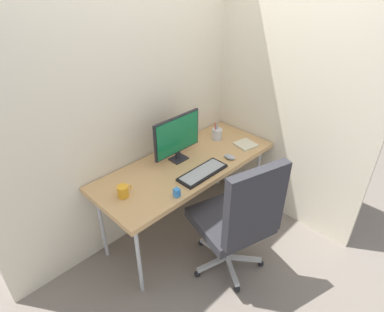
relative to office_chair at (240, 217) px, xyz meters
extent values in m
plane|color=slate|center=(0.09, 0.65, -0.60)|extent=(8.00, 8.00, 0.00)
cube|color=beige|center=(0.09, 1.00, 0.80)|extent=(2.95, 0.04, 2.80)
cube|color=beige|center=(0.93, 0.45, 0.80)|extent=(0.04, 1.98, 2.80)
cube|color=tan|center=(0.09, 0.65, 0.10)|extent=(1.61, 0.65, 0.04)
cylinder|color=#B2B5BA|center=(-0.63, 0.40, -0.26)|extent=(0.03, 0.03, 0.68)
cylinder|color=#B2B5BA|center=(0.82, 0.40, -0.26)|extent=(0.03, 0.03, 0.68)
cylinder|color=#B2B5BA|center=(-0.63, 0.89, -0.26)|extent=(0.03, 0.03, 0.68)
cylinder|color=#B2B5BA|center=(0.82, 0.89, -0.26)|extent=(0.03, 0.03, 0.68)
sphere|color=black|center=(-0.24, 0.19, -0.57)|extent=(0.05, 0.05, 0.05)
cube|color=silver|center=(-0.11, 0.15, -0.53)|extent=(0.28, 0.11, 0.03)
sphere|color=black|center=(-0.13, -0.13, -0.57)|extent=(0.05, 0.05, 0.05)
cube|color=silver|center=(-0.05, -0.01, -0.53)|extent=(0.19, 0.26, 0.03)
sphere|color=black|center=(0.21, -0.12, -0.57)|extent=(0.05, 0.05, 0.05)
cube|color=silver|center=(0.12, 0.00, -0.53)|extent=(0.20, 0.25, 0.03)
sphere|color=black|center=(0.30, 0.21, -0.57)|extent=(0.05, 0.05, 0.05)
cube|color=silver|center=(0.16, 0.16, -0.53)|extent=(0.28, 0.13, 0.03)
sphere|color=black|center=(0.02, 0.39, -0.57)|extent=(0.05, 0.05, 0.05)
cube|color=silver|center=(0.02, 0.25, -0.53)|extent=(0.05, 0.29, 0.03)
cylinder|color=silver|center=(0.03, 0.11, -0.34)|extent=(0.04, 0.04, 0.36)
cube|color=#2D2D33|center=(0.03, 0.11, -0.12)|extent=(0.64, 0.63, 0.08)
cube|color=#2D2D33|center=(-0.04, -0.14, 0.21)|extent=(0.47, 0.19, 0.58)
cube|color=black|center=(0.09, 0.74, 0.13)|extent=(0.14, 0.11, 0.01)
cube|color=black|center=(0.09, 0.75, 0.17)|extent=(0.04, 0.02, 0.07)
cube|color=black|center=(0.09, 0.75, 0.36)|extent=(0.47, 0.02, 0.32)
cube|color=#14723F|center=(0.09, 0.73, 0.36)|extent=(0.45, 0.01, 0.30)
cube|color=black|center=(0.08, 0.45, 0.13)|extent=(0.44, 0.17, 0.02)
cube|color=#9EA0A5|center=(0.08, 0.45, 0.15)|extent=(0.40, 0.13, 0.00)
ellipsoid|color=#9EA0A5|center=(0.40, 0.44, 0.14)|extent=(0.08, 0.11, 0.03)
cylinder|color=silver|center=(0.59, 0.74, 0.18)|extent=(0.09, 0.09, 0.10)
cylinder|color=#B2B5BA|center=(0.58, 0.74, 0.24)|extent=(0.03, 0.01, 0.13)
cylinder|color=#B2B5BA|center=(0.60, 0.74, 0.24)|extent=(0.03, 0.01, 0.13)
torus|color=red|center=(0.59, 0.74, 0.19)|extent=(0.03, 0.04, 0.01)
cylinder|color=red|center=(0.57, 0.75, 0.23)|extent=(0.02, 0.02, 0.14)
cylinder|color=#337FD8|center=(0.59, 0.76, 0.22)|extent=(0.01, 0.01, 0.13)
cube|color=beige|center=(0.68, 0.48, 0.13)|extent=(0.19, 0.20, 0.02)
cylinder|color=orange|center=(-0.53, 0.66, 0.17)|extent=(0.08, 0.08, 0.09)
torus|color=orange|center=(-0.48, 0.66, 0.17)|extent=(0.05, 0.01, 0.05)
cube|color=#337FD8|center=(-0.26, 0.38, 0.16)|extent=(0.04, 0.04, 0.06)
camera|label=1|loc=(-1.49, -1.00, 1.62)|focal=30.42mm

